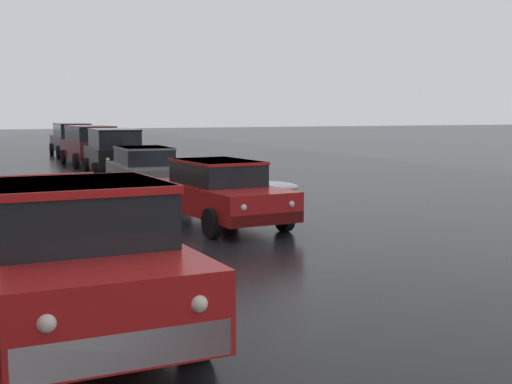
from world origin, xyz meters
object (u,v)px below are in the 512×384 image
(suv_black_parked_far_down_block, at_px, (114,151))
(suv_maroon_queued_behind_truck, at_px, (90,144))
(sedan_grey_parked_kerbside_mid, at_px, (145,170))
(pickup_truck_red_approaching_near_lane, at_px, (67,254))
(sedan_red_parked_kerbside_close, at_px, (220,191))
(suv_darkblue_at_far_intersection, at_px, (72,139))

(suv_black_parked_far_down_block, height_order, suv_maroon_queued_behind_truck, same)
(sedan_grey_parked_kerbside_mid, xyz_separation_m, suv_black_parked_far_down_block, (0.30, 5.84, 0.24))
(pickup_truck_red_approaching_near_lane, bearing_deg, sedan_red_parked_kerbside_close, 56.44)
(sedan_grey_parked_kerbside_mid, height_order, suv_maroon_queued_behind_truck, suv_maroon_queued_behind_truck)
(sedan_red_parked_kerbside_close, relative_size, suv_black_parked_far_down_block, 0.97)
(suv_black_parked_far_down_block, height_order, suv_darkblue_at_far_intersection, same)
(suv_maroon_queued_behind_truck, xyz_separation_m, suv_darkblue_at_far_intersection, (0.19, 6.79, 0.00))
(suv_black_parked_far_down_block, xyz_separation_m, suv_maroon_queued_behind_truck, (0.16, 6.06, 0.00))
(sedan_grey_parked_kerbside_mid, bearing_deg, pickup_truck_red_approaching_near_lane, -107.97)
(pickup_truck_red_approaching_near_lane, relative_size, sedan_red_parked_kerbside_close, 1.25)
(sedan_grey_parked_kerbside_mid, distance_m, suv_maroon_queued_behind_truck, 11.91)
(pickup_truck_red_approaching_near_lane, height_order, sedan_red_parked_kerbside_close, pickup_truck_red_approaching_near_lane)
(sedan_red_parked_kerbside_close, distance_m, sedan_grey_parked_kerbside_mid, 6.14)
(pickup_truck_red_approaching_near_lane, relative_size, suv_black_parked_far_down_block, 1.21)
(pickup_truck_red_approaching_near_lane, bearing_deg, suv_black_parked_far_down_block, 76.68)
(sedan_grey_parked_kerbside_mid, bearing_deg, suv_darkblue_at_far_intersection, 88.00)
(suv_darkblue_at_far_intersection, bearing_deg, suv_black_parked_far_down_block, -91.57)
(suv_black_parked_far_down_block, relative_size, suv_maroon_queued_behind_truck, 0.93)
(suv_maroon_queued_behind_truck, bearing_deg, suv_black_parked_far_down_block, -91.49)
(pickup_truck_red_approaching_near_lane, height_order, sedan_grey_parked_kerbside_mid, pickup_truck_red_approaching_near_lane)
(sedan_red_parked_kerbside_close, distance_m, suv_darkblue_at_far_intersection, 24.85)
(suv_black_parked_far_down_block, distance_m, suv_maroon_queued_behind_truck, 6.07)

